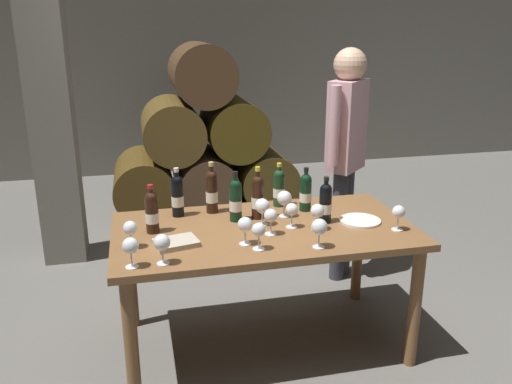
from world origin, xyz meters
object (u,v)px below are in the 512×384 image
at_px(wine_bottle_2, 325,202).
at_px(serving_plate, 360,221).
at_px(wine_glass_2, 162,243).
at_px(wine_glass_1, 259,231).
at_px(wine_glass_6, 284,199).
at_px(wine_glass_7, 399,213).
at_px(wine_bottle_1, 258,196).
at_px(wine_glass_5, 131,247).
at_px(wine_glass_11, 262,207).
at_px(wine_bottle_6, 306,192).
at_px(dining_table, 264,242).
at_px(wine_bottle_3, 152,212).
at_px(wine_bottle_5, 212,191).
at_px(wine_glass_8, 271,216).
at_px(wine_glass_4, 319,228).
at_px(wine_glass_3, 245,225).
at_px(wine_glass_9, 317,212).
at_px(wine_bottle_7, 279,187).
at_px(wine_bottle_0, 177,195).
at_px(tasting_notebook, 176,243).
at_px(sommelier_presenting, 346,144).
at_px(wine_glass_10, 130,229).
at_px(wine_glass_0, 292,210).
at_px(wine_bottle_4, 236,200).

bearing_deg(wine_bottle_2, serving_plate, -12.07).
bearing_deg(serving_plate, wine_glass_2, -164.95).
height_order(wine_bottle_2, wine_glass_1, wine_bottle_2).
bearing_deg(wine_glass_6, wine_glass_7, -32.09).
bearing_deg(wine_glass_1, wine_glass_7, 5.77).
height_order(wine_bottle_1, wine_glass_5, wine_bottle_1).
bearing_deg(wine_glass_11, wine_bottle_6, 29.92).
height_order(dining_table, wine_glass_5, wine_glass_5).
height_order(wine_bottle_3, wine_bottle_5, wine_bottle_5).
height_order(wine_bottle_2, wine_glass_8, wine_bottle_2).
relative_size(wine_glass_2, wine_glass_8, 1.03).
distance_m(dining_table, wine_glass_4, 0.45).
bearing_deg(wine_glass_1, wine_glass_3, 123.40).
xyz_separation_m(dining_table, wine_glass_11, (0.00, 0.04, 0.20)).
relative_size(wine_bottle_5, wine_glass_9, 2.08).
xyz_separation_m(wine_bottle_5, wine_glass_2, (-0.34, -0.67, -0.03)).
bearing_deg(wine_bottle_1, wine_bottle_7, 45.69).
height_order(wine_bottle_0, wine_glass_3, wine_bottle_0).
bearing_deg(wine_glass_6, wine_glass_11, -147.20).
relative_size(wine_bottle_3, tasting_notebook, 1.26).
bearing_deg(wine_glass_9, wine_glass_2, -163.97).
height_order(wine_glass_9, tasting_notebook, wine_glass_9).
bearing_deg(sommelier_presenting, serving_plate, -105.64).
height_order(wine_bottle_3, wine_glass_7, wine_bottle_3).
bearing_deg(wine_glass_2, dining_table, 30.80).
bearing_deg(wine_bottle_1, wine_bottle_3, -172.07).
relative_size(wine_glass_2, tasting_notebook, 0.70).
bearing_deg(wine_glass_9, dining_table, 160.26).
relative_size(wine_bottle_1, wine_bottle_2, 1.14).
relative_size(wine_bottle_2, wine_bottle_6, 1.01).
bearing_deg(wine_glass_1, dining_table, 70.94).
xyz_separation_m(wine_bottle_2, wine_glass_7, (0.36, -0.21, -0.02)).
xyz_separation_m(wine_bottle_5, wine_glass_7, (0.97, -0.53, -0.03)).
relative_size(wine_bottle_6, wine_glass_11, 1.72).
distance_m(wine_glass_3, wine_glass_5, 0.60).
xyz_separation_m(wine_bottle_5, wine_glass_10, (-0.49, -0.44, -0.03)).
bearing_deg(wine_glass_0, wine_bottle_6, 57.31).
bearing_deg(wine_bottle_4, wine_bottle_0, 153.88).
bearing_deg(wine_bottle_6, tasting_notebook, -156.24).
xyz_separation_m(wine_bottle_3, tasting_notebook, (0.11, -0.21, -0.11)).
distance_m(wine_bottle_6, wine_glass_2, 1.08).
relative_size(wine_glass_5, wine_glass_6, 0.94).
xyz_separation_m(wine_glass_0, wine_glass_2, (-0.74, -0.32, 0.01)).
distance_m(wine_glass_3, tasting_notebook, 0.37).
xyz_separation_m(wine_bottle_0, wine_glass_7, (1.18, -0.51, -0.03)).
distance_m(wine_glass_7, wine_glass_10, 1.46).
distance_m(wine_glass_11, serving_plate, 0.59).
distance_m(wine_bottle_2, wine_bottle_7, 0.39).
xyz_separation_m(wine_bottle_0, wine_glass_2, (-0.13, -0.66, -0.02)).
distance_m(wine_bottle_4, wine_glass_7, 0.93).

